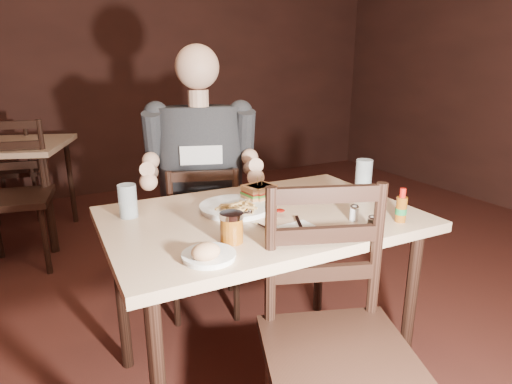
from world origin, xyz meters
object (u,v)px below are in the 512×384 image
glass_right (363,178)px  syrup_dispenser (232,228)px  glass_left (128,201)px  hot_sauce (402,205)px  main_table (262,232)px  bg_chair_near (14,198)px  chair_near (339,356)px  side_plate (209,257)px  bg_chair_far (16,170)px  diner (201,148)px  dinner_plate (236,208)px  bg_table (10,155)px  chair_far (204,238)px

glass_right → syrup_dispenser: bearing=-165.1°
glass_left → hot_sauce: 1.06m
main_table → bg_chair_near: size_ratio=1.27×
chair_near → side_plate: size_ratio=5.91×
chair_near → hot_sauce: bearing=47.8°
chair_near → bg_chair_far: 3.50m
chair_near → diner: 1.24m
diner → glass_left: (-0.45, -0.37, -0.11)m
main_table → glass_right: 0.55m
bg_chair_near → glass_right: 2.29m
diner → dinner_plate: 0.52m
syrup_dispenser → side_plate: bearing=-143.7°
glass_left → hot_sauce: bearing=-30.8°
dinner_plate → glass_right: 0.61m
main_table → syrup_dispenser: size_ratio=11.77×
bg_table → chair_near: (0.90, -2.83, -0.19)m
bg_table → diner: size_ratio=1.02×
hot_sauce → syrup_dispenser: size_ratio=1.26×
bg_chair_far → side_plate: bg_chair_far is taller
main_table → hot_sauce: hot_sauce is taller
chair_far → hot_sauce: size_ratio=6.45×
bg_chair_far → hot_sauce: size_ratio=6.62×
hot_sauce → bg_chair_far: bearing=113.5°
dinner_plate → chair_far: bearing=84.0°
chair_far → bg_chair_near: (-0.92, 1.09, 0.06)m
chair_far → side_plate: size_ratio=5.16×
glass_left → dinner_plate: bearing=-17.0°
bg_table → hot_sauce: hot_sauce is taller
chair_near → side_plate: 0.51m
chair_near → glass_right: size_ratio=5.85×
glass_left → side_plate: 0.52m
chair_near → bg_chair_far: size_ratio=1.11×
bg_table → hot_sauce: 2.94m
diner → syrup_dispenser: 0.82m
glass_right → hot_sauce: 0.34m
diner → hot_sauce: 1.03m
side_plate → main_table: bearing=39.2°
diner → hot_sauce: (0.46, -0.91, -0.11)m
diner → syrup_dispenser: (-0.19, -0.79, -0.12)m
main_table → dinner_plate: bearing=126.6°
chair_far → hot_sauce: 1.13m
bg_chair_far → dinner_plate: bg_chair_far is taller
chair_far → syrup_dispenser: size_ratio=8.13×
bg_table → hot_sauce: size_ratio=7.67×
syrup_dispenser → side_plate: size_ratio=0.64×
bg_table → main_table: bearing=-67.6°
diner → glass_right: diner is taller
diner → bg_chair_near: bearing=147.4°
chair_near → side_plate: (-0.31, 0.28, 0.29)m
bg_chair_near → glass_right: bearing=-38.9°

